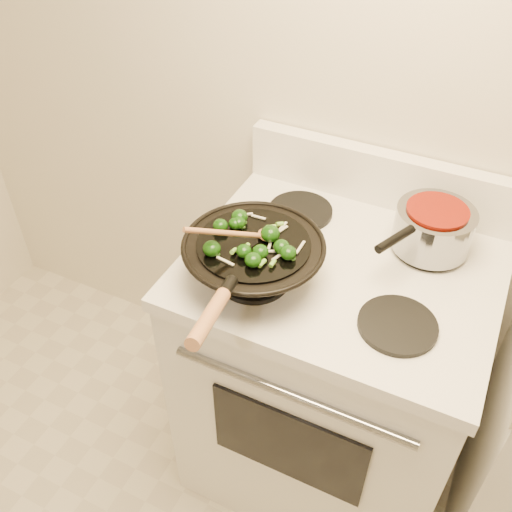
% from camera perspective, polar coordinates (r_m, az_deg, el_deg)
% --- Properties ---
extents(stove, '(0.78, 0.67, 1.08)m').
position_cam_1_polar(stove, '(1.79, 7.29, -11.41)').
color(stove, white).
rests_on(stove, ground).
extents(wok, '(0.34, 0.56, 0.20)m').
position_cam_1_polar(wok, '(1.35, -0.29, -0.27)').
color(wok, black).
rests_on(wok, stove).
extents(stirfry, '(0.22, 0.20, 0.04)m').
position_cam_1_polar(stirfry, '(1.31, -0.50, 1.65)').
color(stirfry, '#0F3307').
rests_on(stirfry, wok).
extents(wooden_spoon, '(0.16, 0.19, 0.10)m').
position_cam_1_polar(wooden_spoon, '(1.30, -1.28, 2.23)').
color(wooden_spoon, '#A36940').
rests_on(wooden_spoon, wok).
extents(saucepan, '(0.20, 0.30, 0.12)m').
position_cam_1_polar(saucepan, '(1.51, 17.27, 2.69)').
color(saucepan, gray).
rests_on(saucepan, stove).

